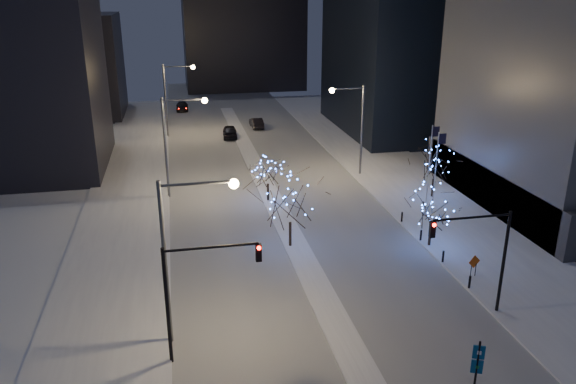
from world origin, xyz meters
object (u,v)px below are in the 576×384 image
object	(u,v)px
street_lamp_w_near	(183,239)
car_near	(230,132)
street_lamp_east	(354,118)
car_far	(182,106)
wayfinding_sign	(477,363)
traffic_signal_west	(195,283)
holiday_tree_plaza_far	(435,164)
street_lamp_w_far	(173,90)
street_lamp_w_mid	(176,133)
holiday_tree_median_near	(290,199)
holiday_tree_plaza_near	(432,209)
holiday_tree_median_far	(268,171)
construction_sign	(474,264)
car_mid	(256,123)
traffic_signal_east	(483,247)

from	to	relation	value
street_lamp_w_near	car_near	bearing A→B (deg)	81.13
street_lamp_east	car_far	xyz separation A→B (m)	(-17.62, 40.07, -5.74)
wayfinding_sign	traffic_signal_west	bearing A→B (deg)	179.13
holiday_tree_plaza_far	car_far	bearing A→B (deg)	115.52
street_lamp_w_far	car_far	world-z (taller)	street_lamp_w_far
street_lamp_w_mid	traffic_signal_west	bearing A→B (deg)	-88.94
car_far	holiday_tree_median_near	size ratio (longest dim) A/B	0.77
holiday_tree_median_near	holiday_tree_plaza_near	distance (m)	11.24
street_lamp_w_far	holiday_tree_median_near	xyz separation A→B (m)	(8.44, -38.83, -2.38)
holiday_tree_median_far	construction_sign	distance (m)	21.84
car_mid	car_far	xyz separation A→B (m)	(-10.58, 15.19, -0.04)
car_near	street_lamp_w_mid	bearing A→B (deg)	-104.15
holiday_tree_median_far	street_lamp_w_mid	bearing A→B (deg)	159.04
street_lamp_w_near	traffic_signal_east	distance (m)	17.99
traffic_signal_west	car_far	bearing A→B (deg)	89.26
car_far	holiday_tree_plaza_far	bearing A→B (deg)	-62.96
construction_sign	holiday_tree_median_far	bearing A→B (deg)	110.62
car_mid	traffic_signal_west	bearing A→B (deg)	76.41
street_lamp_east	holiday_tree_plaza_near	xyz separation A→B (m)	(0.42, -18.97, -3.16)
construction_sign	car_mid	bearing A→B (deg)	87.24
street_lamp_w_mid	holiday_tree_median_near	size ratio (longest dim) A/B	1.58
street_lamp_east	holiday_tree_plaza_near	size ratio (longest dim) A/B	2.04
street_lamp_w_mid	car_far	distance (m)	43.48
street_lamp_w_near	car_far	distance (m)	68.33
holiday_tree_median_near	holiday_tree_median_far	size ratio (longest dim) A/B	1.38
traffic_signal_west	car_near	world-z (taller)	traffic_signal_west
street_lamp_w_far	car_near	bearing A→B (deg)	-17.60
car_far	holiday_tree_plaza_far	xyz separation A→B (m)	(23.20, -48.59, 2.84)
street_lamp_w_near	street_lamp_w_far	world-z (taller)	same
holiday_tree_plaza_near	wayfinding_sign	bearing A→B (deg)	-107.90
car_far	traffic_signal_east	bearing A→B (deg)	-75.06
street_lamp_w_far	car_near	distance (m)	9.66
street_lamp_w_near	holiday_tree_plaza_near	bearing A→B (deg)	24.91
wayfinding_sign	holiday_tree_median_near	bearing A→B (deg)	129.18
holiday_tree_median_near	holiday_tree_plaza_far	xyz separation A→B (m)	(16.16, 8.31, -0.57)
holiday_tree_median_near	wayfinding_sign	xyz separation A→B (m)	(5.50, -19.17, -2.09)
traffic_signal_east	construction_sign	world-z (taller)	traffic_signal_east
holiday_tree_median_near	holiday_tree_plaza_far	distance (m)	18.18
traffic_signal_east	car_mid	xyz separation A→B (m)	(-5.89, 53.88, -4.01)
traffic_signal_east	wayfinding_sign	distance (m)	8.48
street_lamp_east	car_far	world-z (taller)	street_lamp_east
holiday_tree_plaza_far	car_mid	bearing A→B (deg)	110.69
street_lamp_w_near	holiday_tree_plaza_far	size ratio (longest dim) A/B	1.81
wayfinding_sign	construction_sign	world-z (taller)	wayfinding_sign
street_lamp_w_mid	car_near	world-z (taller)	street_lamp_w_mid
street_lamp_east	construction_sign	bearing A→B (deg)	-87.16
traffic_signal_west	holiday_tree_plaza_near	size ratio (longest dim) A/B	1.43
street_lamp_w_mid	car_near	xyz separation A→B (m)	(7.44, 22.64, -5.70)
car_near	street_lamp_east	bearing A→B (deg)	-55.43
traffic_signal_east	holiday_tree_median_near	size ratio (longest dim) A/B	1.11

